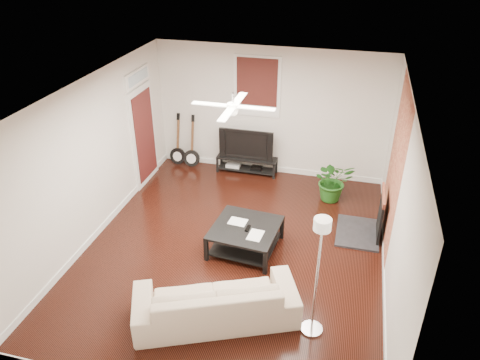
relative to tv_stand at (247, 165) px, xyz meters
name	(u,v)px	position (x,y,z in m)	size (l,w,h in m)	color
room	(234,178)	(0.46, -2.78, 1.21)	(5.01, 6.01, 2.81)	black
brick_accent	(395,168)	(2.95, -1.78, 1.21)	(0.02, 2.20, 2.80)	#A24734
fireplace	(369,213)	(2.66, -1.78, 0.27)	(0.80, 1.10, 0.92)	black
window_back	(257,87)	(0.16, 0.19, 1.76)	(1.00, 0.06, 1.30)	black
door_left	(143,127)	(-2.00, -0.88, 1.06)	(0.08, 1.00, 2.50)	white
tv_stand	(247,165)	(0.00, 0.00, 0.00)	(1.34, 0.36, 0.37)	black
tv	(247,143)	(0.00, 0.02, 0.53)	(1.20, 0.16, 0.69)	black
coffee_table	(245,238)	(0.64, -2.72, 0.04)	(1.09, 1.09, 0.46)	black
sofa	(216,299)	(0.62, -4.37, 0.15)	(2.28, 0.89, 0.67)	#C9AD97
floor_lamp	(317,278)	(1.97, -4.27, 0.74)	(0.31, 0.31, 1.86)	white
potted_plant	(333,181)	(1.95, -0.69, 0.24)	(0.78, 0.67, 0.86)	#205F1B
guitar_left	(177,140)	(-1.64, -0.03, 0.43)	(0.38, 0.27, 1.23)	black
guitar_right	(191,143)	(-1.29, -0.06, 0.43)	(0.38, 0.27, 1.23)	black
ceiling_fan	(233,106)	(0.46, -2.78, 2.41)	(1.24, 1.24, 0.32)	white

